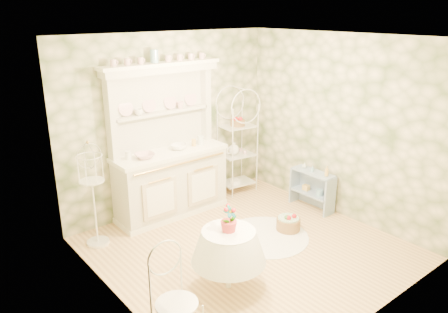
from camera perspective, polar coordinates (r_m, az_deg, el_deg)
floor at (r=5.91m, az=3.13°, el=-11.85°), size 3.60×3.60×0.00m
ceiling at (r=5.10m, az=3.69°, el=15.27°), size 3.60×3.60×0.00m
wall_left at (r=4.41m, az=-14.19°, el=-3.93°), size 3.60×3.60×0.00m
wall_right at (r=6.66m, az=14.92°, el=3.71°), size 3.60×3.60×0.00m
wall_back at (r=6.73m, az=-7.04°, el=4.38°), size 3.60×3.60×0.00m
wall_front at (r=4.29m, az=19.88°, el=-5.13°), size 3.60×3.60×0.00m
kitchen_dresser at (r=6.46m, az=-7.12°, el=1.85°), size 1.87×0.61×2.29m
bakers_rack at (r=7.35m, az=1.77°, el=1.88°), size 0.59×0.46×1.75m
side_shelf at (r=7.00m, az=11.42°, el=-4.26°), size 0.34×0.75×0.62m
round_table at (r=4.98m, az=0.60°, el=-13.09°), size 0.90×0.90×0.76m
cafe_chair at (r=4.26m, az=-6.17°, el=-19.19°), size 0.38×0.38×0.78m
birdcage_stand at (r=5.92m, az=-16.74°, el=-4.57°), size 0.38×0.38×1.49m
floor_basket at (r=6.36m, az=8.39°, el=-8.72°), size 0.38×0.38×0.19m
lace_rug at (r=6.19m, az=5.45°, el=-10.33°), size 1.55×1.55×0.01m
bowl_floral at (r=6.24m, az=-10.32°, el=-0.14°), size 0.33×0.33×0.07m
bowl_white at (r=6.56m, az=-5.93°, el=1.00°), size 0.26×0.26×0.08m
cup_left at (r=6.28m, az=-11.07°, el=5.57°), size 0.12×0.12×0.09m
cup_right at (r=6.64m, az=-5.71°, el=6.52°), size 0.12×0.12×0.10m
potted_geranium at (r=4.73m, az=0.82°, el=-8.38°), size 0.17×0.12×0.30m
bottle_amber at (r=6.73m, az=13.26°, el=-1.97°), size 0.08×0.08×0.16m
bottle_blue at (r=6.88m, az=11.48°, el=-1.64°), size 0.06×0.06×0.10m
bottle_glass at (r=7.01m, az=10.47°, el=-1.22°), size 0.07×0.07×0.09m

